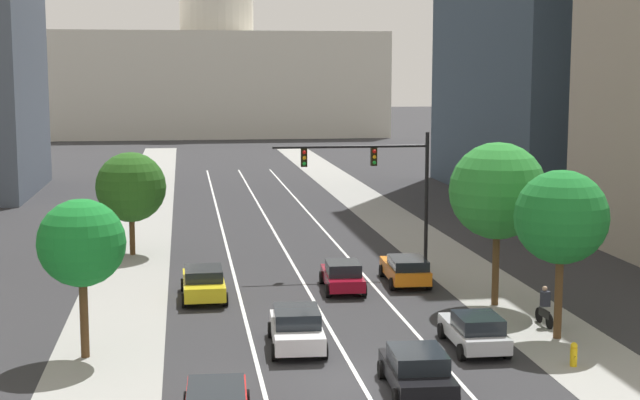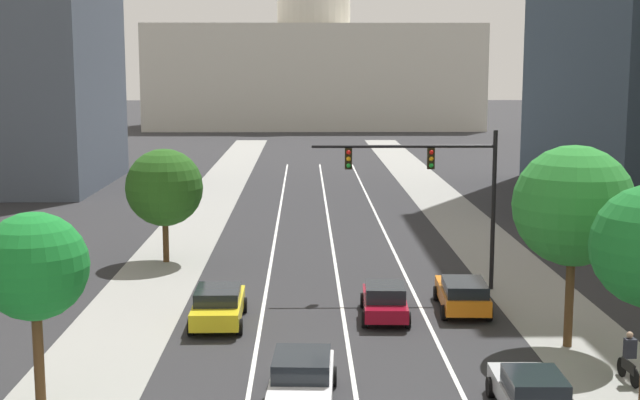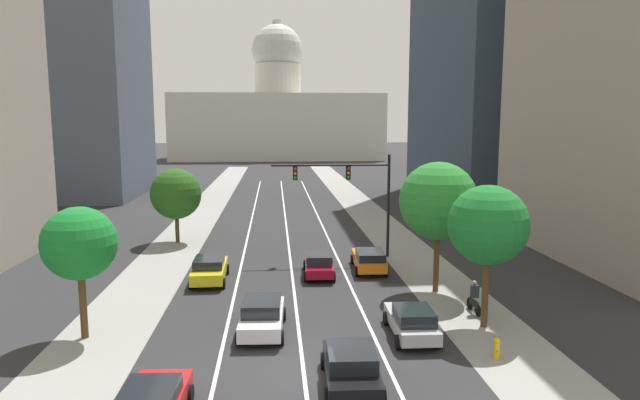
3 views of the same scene
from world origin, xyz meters
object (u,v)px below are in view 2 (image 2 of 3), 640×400
(car_silver, at_px, (531,393))
(traffic_signal_mast, at_px, (438,179))
(cyclist, at_px, (629,358))
(car_orange, at_px, (463,294))
(street_tree_far_right, at_px, (573,206))
(street_tree_near_left, at_px, (164,188))
(capitol_building, at_px, (314,62))
(car_yellow, at_px, (218,305))
(car_crimson, at_px, (385,300))
(car_white, at_px, (302,378))
(street_tree_mid_left, at_px, (34,267))

(car_silver, relative_size, traffic_signal_mast, 0.51)
(car_silver, distance_m, traffic_signal_mast, 15.63)
(traffic_signal_mast, distance_m, cyclist, 13.68)
(car_orange, relative_size, street_tree_far_right, 0.62)
(car_silver, bearing_deg, street_tree_near_left, 34.92)
(car_orange, xyz_separation_m, cyclist, (3.94, -8.49, 0.08))
(capitol_building, distance_m, traffic_signal_mast, 108.23)
(car_orange, xyz_separation_m, traffic_signal_mast, (-0.55, 3.68, 4.42))
(car_yellow, height_order, street_tree_far_right, street_tree_far_right)
(traffic_signal_mast, relative_size, cyclist, 4.90)
(car_yellow, distance_m, traffic_signal_mast, 11.80)
(car_crimson, bearing_deg, car_white, 162.43)
(capitol_building, height_order, car_crimson, capitol_building)
(traffic_signal_mast, bearing_deg, street_tree_far_right, -66.69)
(capitol_building, height_order, car_silver, capitol_building)
(car_white, distance_m, street_tree_mid_left, 8.74)
(capitol_building, xyz_separation_m, street_tree_far_right, (8.13, -116.39, -5.55))
(car_silver, xyz_separation_m, traffic_signal_mast, (-0.56, 14.98, 4.44))
(car_white, xyz_separation_m, cyclist, (10.70, 1.61, 0.04))
(traffic_signal_mast, height_order, street_tree_mid_left, traffic_signal_mast)
(car_silver, bearing_deg, cyclist, -53.33)
(cyclist, bearing_deg, street_tree_near_left, 41.63)
(traffic_signal_mast, bearing_deg, car_white, -114.23)
(traffic_signal_mast, bearing_deg, street_tree_near_left, 155.86)
(car_crimson, height_order, cyclist, cyclist)
(car_crimson, relative_size, street_tree_near_left, 0.72)
(car_silver, relative_size, street_tree_near_left, 0.72)
(street_tree_far_right, bearing_deg, car_yellow, 166.73)
(street_tree_far_right, xyz_separation_m, street_tree_mid_left, (-17.82, -5.41, -0.93))
(traffic_signal_mast, distance_m, street_tree_mid_left, 19.82)
(car_orange, bearing_deg, street_tree_far_right, -144.39)
(traffic_signal_mast, xyz_separation_m, cyclist, (4.50, -12.17, -4.35))
(car_crimson, relative_size, car_white, 0.96)
(capitol_building, relative_size, car_silver, 12.48)
(street_tree_near_left, distance_m, street_tree_mid_left, 19.85)
(capitol_building, height_order, car_white, capitol_building)
(cyclist, bearing_deg, street_tree_mid_left, 92.03)
(car_orange, bearing_deg, car_white, 148.85)
(capitol_building, height_order, street_tree_far_right, capitol_building)
(car_silver, distance_m, car_orange, 11.30)
(car_orange, bearing_deg, car_yellow, 101.63)
(car_white, xyz_separation_m, street_tree_far_right, (9.82, 5.38, 4.46))
(car_silver, bearing_deg, capitol_building, 3.58)
(traffic_signal_mast, distance_m, street_tree_near_left, 14.78)
(car_silver, height_order, street_tree_mid_left, street_tree_mid_left)
(street_tree_near_left, bearing_deg, capitol_building, 84.99)
(car_yellow, bearing_deg, street_tree_far_right, -103.89)
(street_tree_near_left, bearing_deg, cyclist, -45.40)
(car_orange, height_order, car_white, car_white)
(street_tree_mid_left, bearing_deg, car_orange, 34.47)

